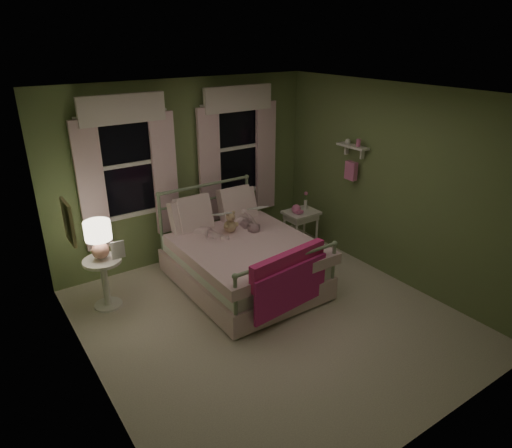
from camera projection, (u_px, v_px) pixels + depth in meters
room_shell at (272, 218)px, 4.94m from camera, size 4.20×4.20×4.20m
bed at (241, 258)px, 6.06m from camera, size 1.58×2.04×1.18m
pink_throw at (290, 275)px, 5.19m from camera, size 1.10×0.27×0.71m
child_left at (206, 212)px, 6.01m from camera, size 0.33×0.27×0.79m
child_right at (241, 204)px, 6.30m from camera, size 0.40×0.32×0.78m
book_left at (215, 218)px, 5.82m from camera, size 0.22×0.15×0.26m
book_right at (251, 212)px, 6.13m from camera, size 0.21×0.13×0.26m
teddy_bear at (230, 224)px, 6.10m from camera, size 0.23×0.18×0.30m
nightstand_left at (104, 276)px, 5.54m from camera, size 0.46×0.46×0.65m
table_lamp at (98, 236)px, 5.33m from camera, size 0.31×0.31×0.48m
book_nightstand at (112, 259)px, 5.44m from camera, size 0.18×0.24×0.02m
nightstand_right at (301, 217)px, 6.95m from camera, size 0.50×0.40×0.64m
pink_toy at (296, 209)px, 6.83m from camera, size 0.14×0.18×0.14m
bud_vase at (306, 200)px, 6.95m from camera, size 0.06×0.06×0.28m
window_left at (127, 160)px, 5.92m from camera, size 1.34×0.13×1.96m
window_right at (238, 143)px, 6.80m from camera, size 1.34×0.13×1.96m
wall_shelf at (352, 159)px, 6.37m from camera, size 0.15×0.50×0.60m
framed_picture at (69, 222)px, 4.31m from camera, size 0.03×0.32×0.42m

